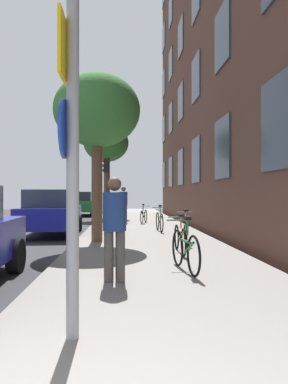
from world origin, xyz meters
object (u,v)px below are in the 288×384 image
Objects in this scene: tree_near at (97,112)px; car_1 at (51,212)px; tree_far at (106,144)px; car_2 at (81,203)px; bicycle_2 at (185,230)px; bicycle_4 at (144,216)px; traffic_light at (107,177)px; bicycle_1 at (180,238)px; sign_post at (70,136)px; pedestrian_0 at (115,222)px; bicycle_0 at (185,249)px; bicycle_3 at (160,221)px; pedestrian_1 at (123,202)px.

tree_near is 1.12× the size of car_1.
car_1 is (-1.81, 2.75, -3.01)m from tree_near.
car_2 is (-1.87, 3.82, -3.61)m from tree_far.
bicycle_2 is at bearing -77.48° from tree_far.
bicycle_4 is (1.72, 6.77, -3.38)m from tree_near.
car_2 is at bearing 91.40° from car_1.
bicycle_4 is at bearing -66.96° from tree_far.
tree_near is 11.42m from tree_far.
traffic_light is 2.19× the size of bicycle_4.
bicycle_1 is 1.59m from bicycle_2.
sign_post reaches higher than traffic_light.
car_2 is (-4.18, 17.51, 0.37)m from bicycle_1.
sign_post reaches higher than pedestrian_0.
bicycle_2 is at bearing -16.79° from tree_near.
car_1 is at bearing 117.45° from bicycle_0.
tree_near is 15.66m from car_2.
bicycle_4 is (-0.73, 7.51, -0.02)m from bicycle_2.
car_1 is at bearing -178.55° from bicycle_3.
traffic_light is 5.81m from car_2.
car_1 reaches higher than bicycle_2.
bicycle_1 is at bearing 70.26° from sign_post.
sign_post reaches higher than bicycle_2.
sign_post is at bearing -88.03° from tree_near.
bicycle_2 is at bearing 67.09° from pedestrian_0.
bicycle_3 reaches higher than bicycle_1.
bicycle_3 is at bearing -84.70° from bicycle_4.
bicycle_4 is 9.29m from car_2.
sign_post is at bearing -84.00° from car_2.
traffic_light is at bearing 97.94° from bicycle_0.
tree_near is 4.46m from car_1.
bicycle_0 is 1.54m from pedestrian_0.
pedestrian_1 is 8.64m from car_2.
bicycle_2 is 7.55m from bicycle_4.
bicycle_2 reaches higher than bicycle_4.
car_1 is (-3.66, 7.05, 0.34)m from bicycle_0.
traffic_light reaches higher than pedestrian_1.
tree_near is 2.91× the size of bicycle_1.
bicycle_0 is 11.07m from bicycle_4.
bicycle_3 is (1.83, 10.17, -1.53)m from sign_post.
tree_near is at bearing 132.04° from bicycle_1.
traffic_light is 15.14m from pedestrian_0.
car_1 is (-2.43, 7.81, -0.21)m from pedestrian_0.
bicycle_0 is 0.38× the size of car_1.
pedestrian_1 is (-1.08, 11.38, 0.60)m from bicycle_0.
bicycle_2 is (2.59, -10.74, -1.95)m from traffic_light.
bicycle_4 is (1.47, 14.09, -1.56)m from sign_post.
bicycle_4 is at bearing 92.15° from bicycle_1.
bicycle_1 is 9.06m from bicycle_4.
traffic_light is 10.10m from tree_near.
tree_near is 2.88× the size of bicycle_2.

